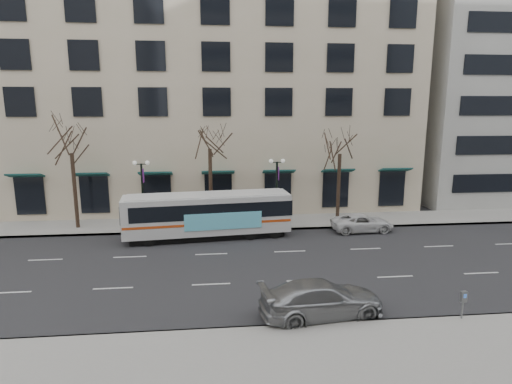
{
  "coord_description": "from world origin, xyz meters",
  "views": [
    {
      "loc": [
        0.25,
        -23.34,
        9.26
      ],
      "look_at": [
        2.79,
        1.97,
        4.0
      ],
      "focal_mm": 30.0,
      "sensor_mm": 36.0,
      "label": 1
    }
  ],
  "objects": [
    {
      "name": "tree_far_right",
      "position": [
        10.0,
        8.8,
        6.42
      ],
      "size": [
        3.6,
        3.6,
        8.06
      ],
      "color": "black",
      "rests_on": "ground"
    },
    {
      "name": "tree_far_mid",
      "position": [
        0.0,
        8.8,
        6.91
      ],
      "size": [
        3.6,
        3.6,
        8.55
      ],
      "color": "black",
      "rests_on": "ground"
    },
    {
      "name": "ground",
      "position": [
        0.0,
        0.0,
        0.0
      ],
      "size": [
        160.0,
        160.0,
        0.0
      ],
      "primitive_type": "plane",
      "color": "black",
      "rests_on": "ground"
    },
    {
      "name": "pay_station",
      "position": [
        10.81,
        -7.3,
        1.05
      ],
      "size": [
        0.29,
        0.2,
        1.25
      ],
      "rotation": [
        0.0,
        0.0,
        0.11
      ],
      "color": "slate",
      "rests_on": "sidewalk_near"
    },
    {
      "name": "building_hotel",
      "position": [
        -2.0,
        21.0,
        12.0
      ],
      "size": [
        40.0,
        20.0,
        24.0
      ],
      "primitive_type": "cube",
      "color": "#BDAF90",
      "rests_on": "ground"
    },
    {
      "name": "city_bus",
      "position": [
        -0.15,
        5.8,
        1.71
      ],
      "size": [
        11.73,
        3.65,
        3.13
      ],
      "rotation": [
        0.0,
        0.0,
        0.1
      ],
      "color": "silver",
      "rests_on": "ground"
    },
    {
      "name": "sidewalk_far",
      "position": [
        5.0,
        9.0,
        0.07
      ],
      "size": [
        80.0,
        4.0,
        0.15
      ],
      "primitive_type": "cube",
      "color": "gray",
      "rests_on": "ground"
    },
    {
      "name": "silver_car",
      "position": [
        4.89,
        -6.2,
        0.8
      ],
      "size": [
        5.78,
        2.96,
        1.61
      ],
      "primitive_type": "imported",
      "rotation": [
        0.0,
        0.0,
        1.7
      ],
      "color": "#979A9E",
      "rests_on": "ground"
    },
    {
      "name": "lamp_post_left",
      "position": [
        -4.99,
        8.2,
        2.94
      ],
      "size": [
        1.22,
        0.45,
        5.21
      ],
      "color": "black",
      "rests_on": "ground"
    },
    {
      "name": "tree_far_left",
      "position": [
        -10.0,
        8.8,
        6.7
      ],
      "size": [
        3.6,
        3.6,
        8.34
      ],
      "color": "black",
      "rests_on": "ground"
    },
    {
      "name": "white_pickup",
      "position": [
        11.12,
        6.2,
        0.63
      ],
      "size": [
        4.61,
        2.26,
        1.26
      ],
      "primitive_type": "imported",
      "rotation": [
        0.0,
        0.0,
        1.61
      ],
      "color": "silver",
      "rests_on": "ground"
    },
    {
      "name": "lamp_post_right",
      "position": [
        5.01,
        8.2,
        2.94
      ],
      "size": [
        1.22,
        0.45,
        5.21
      ],
      "color": "black",
      "rests_on": "ground"
    }
  ]
}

